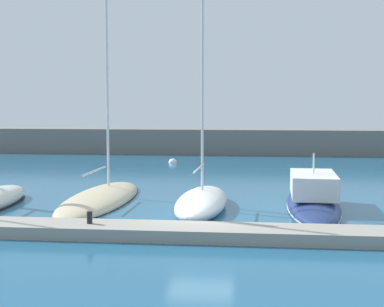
% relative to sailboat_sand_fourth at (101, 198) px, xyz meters
% --- Properties ---
extents(ground_plane, '(120.30, 120.30, 0.00)m').
position_rel_sailboat_sand_fourth_xyz_m(ground_plane, '(5.37, -5.25, -0.13)').
color(ground_plane, '#1E567A').
extents(dock_pier, '(47.81, 1.82, 0.45)m').
position_rel_sailboat_sand_fourth_xyz_m(dock_pier, '(5.37, -7.08, 0.09)').
color(dock_pier, gray).
rests_on(dock_pier, ground_plane).
extents(breakwater_seawall, '(108.27, 3.43, 2.25)m').
position_rel_sailboat_sand_fourth_xyz_m(breakwater_seawall, '(5.37, 26.12, 0.99)').
color(breakwater_seawall, slate).
rests_on(breakwater_seawall, ground_plane).
extents(sailboat_sand_fourth, '(2.99, 10.64, 18.18)m').
position_rel_sailboat_sand_fourth_xyz_m(sailboat_sand_fourth, '(0.00, 0.00, 0.00)').
color(sailboat_sand_fourth, beige).
rests_on(sailboat_sand_fourth, ground_plane).
extents(sailboat_white_fifth, '(2.36, 7.32, 15.87)m').
position_rel_sailboat_sand_fourth_xyz_m(sailboat_white_fifth, '(5.07, -1.74, 0.29)').
color(sailboat_white_fifth, white).
rests_on(sailboat_white_fifth, ground_plane).
extents(motorboat_navy_sixth, '(2.60, 9.77, 2.77)m').
position_rel_sailboat_sand_fourth_xyz_m(motorboat_navy_sixth, '(10.03, -0.44, 0.26)').
color(motorboat_navy_sixth, navy).
rests_on(motorboat_navy_sixth, ground_plane).
extents(mooring_buoy_white, '(0.68, 0.68, 0.68)m').
position_rel_sailboat_sand_fourth_xyz_m(mooring_buoy_white, '(0.95, 17.60, -0.13)').
color(mooring_buoy_white, white).
rests_on(mooring_buoy_white, ground_plane).
extents(dock_bollard, '(0.20, 0.20, 0.44)m').
position_rel_sailboat_sand_fourth_xyz_m(dock_bollard, '(1.54, -7.08, 0.53)').
color(dock_bollard, black).
rests_on(dock_bollard, dock_pier).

